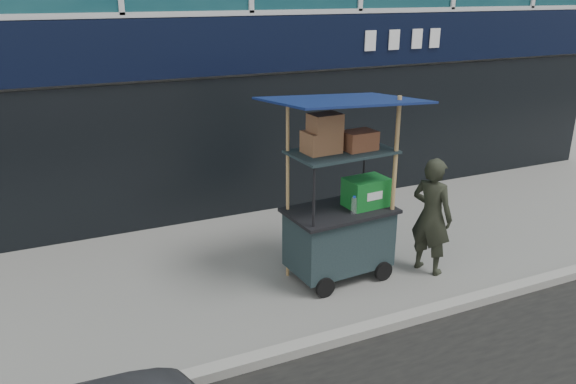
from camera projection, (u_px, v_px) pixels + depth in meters
name	position (u px, v px, depth m)	size (l,w,h in m)	color
ground	(373.00, 321.00, 6.73)	(80.00, 80.00, 0.00)	slate
curb	(382.00, 326.00, 6.54)	(80.00, 0.18, 0.12)	gray
vendor_cart	(341.00, 215.00, 7.52)	(1.99, 1.47, 2.56)	black
vendor_man	(431.00, 216.00, 7.68)	(0.60, 0.40, 1.66)	#26291E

